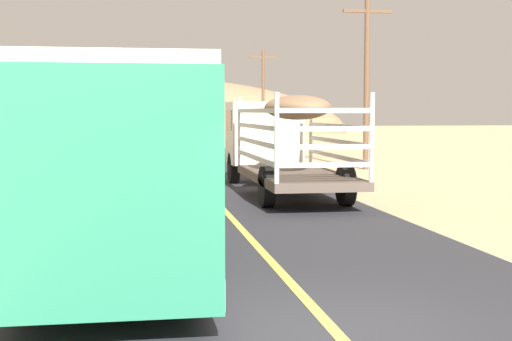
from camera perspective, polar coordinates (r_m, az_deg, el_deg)
name	(u,v)px	position (r m, az deg, el deg)	size (l,w,h in m)	color
ground_plane	(334,332)	(8.80, 6.07, -12.39)	(240.00, 240.00, 0.00)	tan
road_surface	(334,331)	(8.80, 6.07, -12.33)	(8.00, 120.00, 0.02)	#2D2D33
road_centre_line	(334,330)	(8.80, 6.07, -12.26)	(0.16, 117.60, 0.00)	#D8CC4C
livestock_truck	(275,135)	(24.03, 1.50, 2.75)	(2.53, 9.70, 3.02)	silver
bus	(117,160)	(12.68, -10.82, 0.80)	(2.54, 10.00, 3.21)	#2D8C66
power_pole_mid	(367,78)	(32.91, 8.63, 7.18)	(2.20, 0.24, 7.58)	brown
power_pole_far	(263,93)	(58.64, 0.56, 6.04)	(2.20, 0.24, 7.50)	brown
distant_hill	(101,134)	(86.52, -12.01, 2.81)	(58.66, 22.50, 13.90)	#957553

